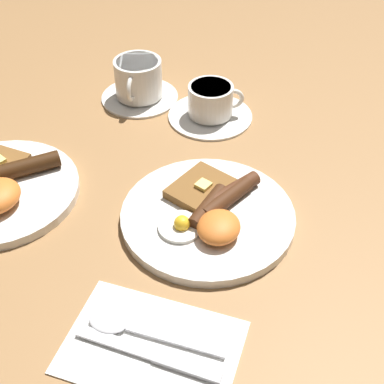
# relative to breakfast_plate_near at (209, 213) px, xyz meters

# --- Properties ---
(ground_plane) EXTENTS (3.00, 3.00, 0.00)m
(ground_plane) POSITION_rel_breakfast_plate_near_xyz_m (-0.00, 0.00, -0.01)
(ground_plane) COLOR olive
(breakfast_plate_near) EXTENTS (0.25, 0.25, 0.04)m
(breakfast_plate_near) POSITION_rel_breakfast_plate_near_xyz_m (0.00, 0.00, 0.00)
(breakfast_plate_near) COLOR silver
(breakfast_plate_near) RESTS_ON ground_plane
(teacup_near) EXTENTS (0.16, 0.16, 0.06)m
(teacup_near) POSITION_rel_breakfast_plate_near_xyz_m (0.26, 0.09, 0.01)
(teacup_near) COLOR silver
(teacup_near) RESTS_ON ground_plane
(teacup_far) EXTENTS (0.15, 0.15, 0.08)m
(teacup_far) POSITION_rel_breakfast_plate_near_xyz_m (0.27, 0.24, 0.02)
(teacup_far) COLOR silver
(teacup_far) RESTS_ON ground_plane
(napkin) EXTENTS (0.15, 0.21, 0.01)m
(napkin) POSITION_rel_breakfast_plate_near_xyz_m (-0.23, -0.01, -0.01)
(napkin) COLOR white
(napkin) RESTS_ON ground_plane
(knife) EXTENTS (0.02, 0.18, 0.01)m
(knife) POSITION_rel_breakfast_plate_near_xyz_m (-0.24, -0.02, -0.01)
(knife) COLOR silver
(knife) RESTS_ON napkin
(spoon) EXTENTS (0.04, 0.17, 0.01)m
(spoon) POSITION_rel_breakfast_plate_near_xyz_m (-0.22, 0.03, -0.00)
(spoon) COLOR silver
(spoon) RESTS_ON napkin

